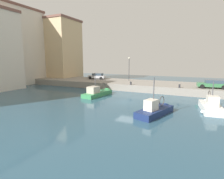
{
  "coord_description": "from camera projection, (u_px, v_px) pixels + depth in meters",
  "views": [
    {
      "loc": [
        -21.64,
        -8.14,
        5.54
      ],
      "look_at": [
        1.44,
        2.83,
        1.2
      ],
      "focal_mm": 28.26,
      "sensor_mm": 36.0,
      "label": 1
    }
  ],
  "objects": [
    {
      "name": "waterfront_building_central",
      "position": [
        60.0,
        51.0,
        45.45
      ],
      "size": [
        8.34,
        9.21,
        15.51
      ],
      "color": "#D1B284",
      "rests_on": "ground"
    },
    {
      "name": "fishing_boat_navy",
      "position": [
        156.0,
        113.0,
        18.12
      ],
      "size": [
        6.0,
        3.31,
        4.63
      ],
      "color": "navy",
      "rests_on": "ground"
    },
    {
      "name": "quay_wall",
      "position": [
        148.0,
        86.0,
        33.79
      ],
      "size": [
        9.0,
        56.0,
        1.2
      ],
      "primitive_type": "cube",
      "color": "gray",
      "rests_on": "ground"
    },
    {
      "name": "water_surface",
      "position": [
        126.0,
        101.0,
        23.65
      ],
      "size": [
        80.0,
        80.0,
        0.0
      ],
      "primitive_type": "plane",
      "color": "#2D5166",
      "rests_on": "ground"
    },
    {
      "name": "mooring_bollard_mid",
      "position": [
        131.0,
        83.0,
        30.79
      ],
      "size": [
        0.28,
        0.28,
        0.55
      ],
      "primitive_type": "cylinder",
      "color": "#2D2D33",
      "rests_on": "quay_wall"
    },
    {
      "name": "fishing_boat_green",
      "position": [
        99.0,
        94.0,
        27.69
      ],
      "size": [
        6.67,
        2.52,
        4.19
      ],
      "color": "#388951",
      "rests_on": "ground"
    },
    {
      "name": "mooring_bollard_south",
      "position": [
        179.0,
        86.0,
        27.4
      ],
      "size": [
        0.28,
        0.28,
        0.55
      ],
      "primitive_type": "cylinder",
      "color": "#2D2D33",
      "rests_on": "quay_wall"
    },
    {
      "name": "fishing_boat_white",
      "position": [
        210.0,
        109.0,
        19.59
      ],
      "size": [
        5.73,
        2.38,
        4.11
      ],
      "color": "white",
      "rests_on": "ground"
    },
    {
      "name": "quay_streetlamp",
      "position": [
        129.0,
        65.0,
        36.34
      ],
      "size": [
        0.36,
        0.36,
        4.83
      ],
      "color": "#38383D",
      "rests_on": "quay_wall"
    },
    {
      "name": "waterfront_building_east_mid",
      "position": [
        15.0,
        47.0,
        39.3
      ],
      "size": [
        11.41,
        7.65,
        16.7
      ],
      "color": "silver",
      "rests_on": "ground"
    },
    {
      "name": "parked_car_silver",
      "position": [
        97.0,
        76.0,
        39.64
      ],
      "size": [
        2.21,
        4.02,
        1.32
      ],
      "color": "#B7B7BC",
      "rests_on": "quay_wall"
    },
    {
      "name": "parked_car_green",
      "position": [
        213.0,
        84.0,
        26.99
      ],
      "size": [
        2.28,
        4.36,
        1.3
      ],
      "color": "#387547",
      "rests_on": "quay_wall"
    }
  ]
}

